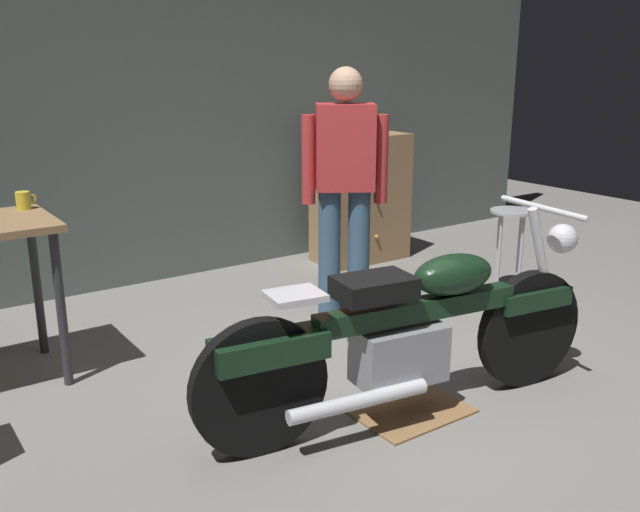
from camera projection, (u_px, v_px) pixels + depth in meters
ground_plane at (399, 410)px, 3.50m from camera, size 12.00×12.00×0.00m
back_wall at (163, 81)px, 5.28m from camera, size 8.00×0.12×3.10m
motorcycle at (412, 330)px, 3.34m from camera, size 2.18×0.65×1.00m
person_standing at (345, 183)px, 4.57m from camera, size 0.50×0.39×1.67m
shop_stool at (511, 229)px, 5.14m from camera, size 0.32×0.32×0.64m
wooden_dresser at (361, 198)px, 6.01m from camera, size 0.80×0.47×1.10m
drip_tray at (411, 411)px, 3.48m from camera, size 0.56×0.40×0.01m
mug_yellow_tall at (24, 200)px, 3.87m from camera, size 0.11×0.08×0.10m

